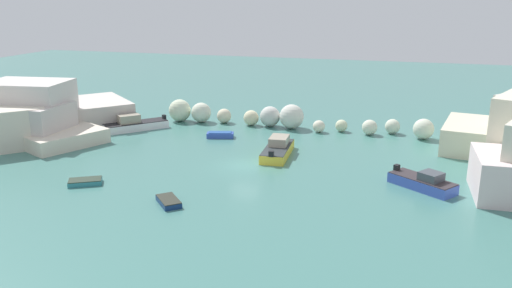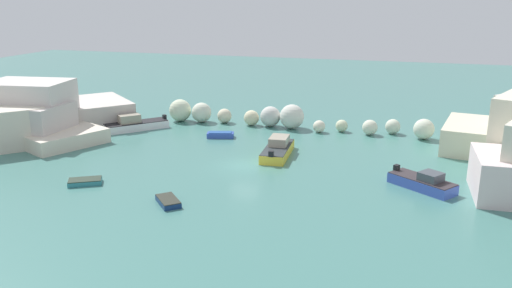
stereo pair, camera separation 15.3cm
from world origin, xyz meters
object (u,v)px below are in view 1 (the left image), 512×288
moored_boat_1 (135,125)px  moored_boat_2 (278,149)px  moored_boat_5 (220,135)px  moored_boat_0 (85,182)px  moored_boat_4 (169,201)px  moored_boat_3 (423,182)px

moored_boat_1 → moored_boat_2: (17.55, -4.81, 0.00)m
moored_boat_5 → moored_boat_0: bearing=57.0°
moored_boat_0 → moored_boat_2: 17.45m
moored_boat_5 → moored_boat_2: bearing=134.4°
moored_boat_0 → moored_boat_4: 8.36m
moored_boat_2 → moored_boat_4: (-4.63, -13.76, -0.39)m
moored_boat_4 → moored_boat_5: moored_boat_5 is taller
moored_boat_2 → moored_boat_5: 8.57m
moored_boat_1 → moored_boat_3: size_ratio=1.22×
moored_boat_4 → moored_boat_3: bearing=73.4°
moored_boat_2 → moored_boat_0: bearing=129.5°
moored_boat_0 → moored_boat_5: (5.44, 16.29, 0.08)m
moored_boat_0 → moored_boat_5: 17.18m
moored_boat_1 → moored_boat_4: bearing=78.0°
moored_boat_0 → moored_boat_4: (8.14, -1.88, 0.00)m
moored_boat_1 → moored_boat_4: moored_boat_1 is taller
moored_boat_0 → moored_boat_1: size_ratio=0.45×
moored_boat_0 → moored_boat_4: bearing=137.5°
moored_boat_1 → moored_boat_2: size_ratio=1.03×
moored_boat_5 → moored_boat_4: bearing=83.9°
moored_boat_1 → moored_boat_5: moored_boat_1 is taller
moored_boat_0 → moored_boat_5: bearing=-137.9°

